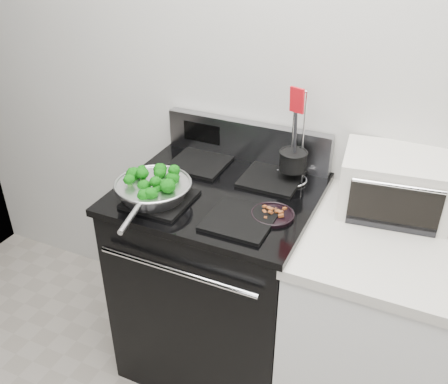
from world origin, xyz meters
The scene contains 8 objects.
back_wall centered at (0.00, 1.75, 1.35)m, with size 4.00×0.02×2.70m, color silver.
gas_range centered at (-0.30, 1.41, 0.49)m, with size 0.79×0.69×1.13m.
counter centered at (0.39, 1.41, 0.46)m, with size 0.62×0.68×0.92m.
skillet centered at (-0.50, 1.23, 1.00)m, with size 0.30×0.47×0.07m.
broccoli_pile centered at (-0.50, 1.24, 1.02)m, with size 0.24×0.24×0.08m, color #043406, non-canonical shape.
bacon_plate centered at (-0.03, 1.32, 0.97)m, with size 0.16×0.16×0.04m.
utensil_holder centered at (-0.05, 1.61, 1.02)m, with size 0.13×0.13×0.41m.
toaster_oven centered at (0.36, 1.61, 1.03)m, with size 0.43×0.35×0.23m.
Camera 1 is at (0.45, -0.16, 1.98)m, focal length 40.00 mm.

